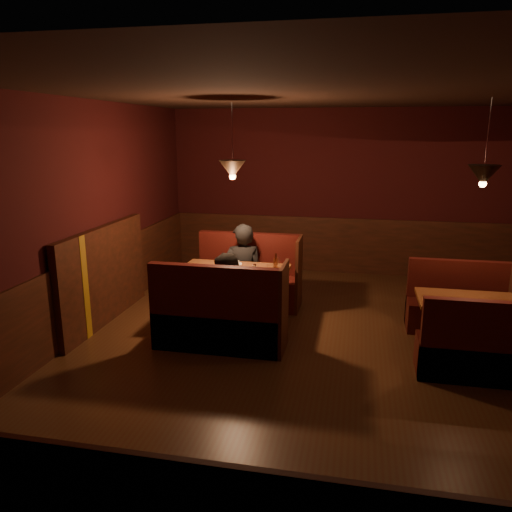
% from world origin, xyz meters
% --- Properties ---
extents(room, '(6.02, 7.02, 2.92)m').
position_xyz_m(room, '(-0.28, 0.05, 1.05)').
color(room, '#512B17').
rests_on(room, ground).
extents(main_table, '(1.41, 0.85, 0.99)m').
position_xyz_m(main_table, '(-1.19, 0.66, 0.58)').
color(main_table, brown).
rests_on(main_table, ground).
extents(main_bench_far, '(1.55, 0.55, 1.06)m').
position_xyz_m(main_bench_far, '(-1.18, 1.46, 0.34)').
color(main_bench_far, '#39110E').
rests_on(main_bench_far, ground).
extents(main_bench_near, '(1.55, 0.55, 1.06)m').
position_xyz_m(main_bench_near, '(-1.18, -0.14, 0.34)').
color(main_bench_near, '#39110E').
rests_on(main_bench_near, ground).
extents(second_table, '(1.14, 0.73, 0.64)m').
position_xyz_m(second_table, '(1.65, 0.35, 0.48)').
color(second_table, brown).
rests_on(second_table, ground).
extents(second_bench_far, '(1.26, 0.47, 0.90)m').
position_xyz_m(second_bench_far, '(1.68, 1.03, 0.29)').
color(second_bench_far, '#39110E').
rests_on(second_bench_far, ground).
extents(second_bench_near, '(1.26, 0.47, 0.90)m').
position_xyz_m(second_bench_near, '(1.68, -0.34, 0.29)').
color(second_bench_near, '#39110E').
rests_on(second_bench_near, ground).
extents(diner_a, '(0.66, 0.52, 1.60)m').
position_xyz_m(diner_a, '(-1.24, 1.31, 0.80)').
color(diner_a, black).
rests_on(diner_a, ground).
extents(diner_b, '(0.76, 0.61, 1.47)m').
position_xyz_m(diner_b, '(-1.10, 0.03, 0.73)').
color(diner_b, black).
rests_on(diner_b, ground).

